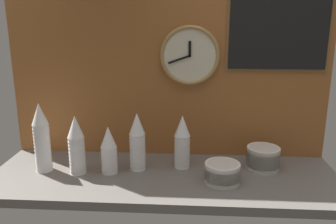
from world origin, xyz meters
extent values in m
cube|color=slate|center=(0.00, 0.00, -0.02)|extent=(1.60, 0.56, 0.04)
cube|color=#A3602D|center=(0.00, 0.27, 0.53)|extent=(1.60, 0.03, 1.05)
cone|color=white|center=(-0.13, 0.05, 0.05)|extent=(0.08, 0.08, 0.10)
cone|color=white|center=(-0.13, 0.05, 0.07)|extent=(0.08, 0.08, 0.10)
cone|color=white|center=(-0.13, 0.05, 0.09)|extent=(0.08, 0.08, 0.10)
cone|color=white|center=(-0.13, 0.05, 0.10)|extent=(0.08, 0.08, 0.10)
cone|color=white|center=(-0.13, 0.05, 0.12)|extent=(0.08, 0.08, 0.10)
cone|color=white|center=(-0.13, 0.05, 0.14)|extent=(0.08, 0.08, 0.10)
cone|color=white|center=(-0.13, 0.05, 0.16)|extent=(0.08, 0.08, 0.10)
cone|color=white|center=(-0.13, 0.05, 0.17)|extent=(0.08, 0.08, 0.10)
cone|color=white|center=(-0.13, 0.05, 0.19)|extent=(0.08, 0.08, 0.10)
cone|color=white|center=(-0.13, 0.05, 0.21)|extent=(0.08, 0.08, 0.10)
cone|color=white|center=(-0.13, 0.05, 0.22)|extent=(0.08, 0.08, 0.10)
cone|color=white|center=(-0.25, 0.00, 0.05)|extent=(0.08, 0.08, 0.10)
cone|color=white|center=(-0.25, 0.00, 0.07)|extent=(0.08, 0.08, 0.10)
cone|color=white|center=(-0.25, 0.00, 0.09)|extent=(0.08, 0.08, 0.10)
cone|color=white|center=(-0.25, 0.00, 0.10)|extent=(0.08, 0.08, 0.10)
cone|color=white|center=(-0.25, 0.00, 0.12)|extent=(0.08, 0.08, 0.10)
cone|color=white|center=(-0.25, 0.00, 0.14)|extent=(0.08, 0.08, 0.10)
cone|color=white|center=(-0.25, 0.00, 0.16)|extent=(0.08, 0.08, 0.10)
cone|color=white|center=(-0.25, 0.00, 0.17)|extent=(0.08, 0.08, 0.10)
cone|color=white|center=(0.08, 0.08, 0.05)|extent=(0.08, 0.08, 0.10)
cone|color=white|center=(0.08, 0.08, 0.07)|extent=(0.08, 0.08, 0.10)
cone|color=white|center=(0.08, 0.08, 0.09)|extent=(0.08, 0.08, 0.10)
cone|color=white|center=(0.08, 0.08, 0.10)|extent=(0.08, 0.08, 0.10)
cone|color=white|center=(0.08, 0.08, 0.12)|extent=(0.08, 0.08, 0.10)
cone|color=white|center=(0.08, 0.08, 0.14)|extent=(0.08, 0.08, 0.10)
cone|color=white|center=(0.08, 0.08, 0.16)|extent=(0.08, 0.08, 0.10)
cone|color=white|center=(0.08, 0.08, 0.17)|extent=(0.08, 0.08, 0.10)
cone|color=white|center=(0.08, 0.08, 0.19)|extent=(0.08, 0.08, 0.10)
cone|color=white|center=(0.08, 0.08, 0.21)|extent=(0.08, 0.08, 0.10)
cone|color=white|center=(-0.57, 0.00, 0.05)|extent=(0.08, 0.08, 0.10)
cone|color=white|center=(-0.57, 0.00, 0.07)|extent=(0.08, 0.08, 0.10)
cone|color=white|center=(-0.57, 0.00, 0.09)|extent=(0.08, 0.08, 0.10)
cone|color=white|center=(-0.57, 0.00, 0.10)|extent=(0.08, 0.08, 0.10)
cone|color=white|center=(-0.57, 0.00, 0.12)|extent=(0.08, 0.08, 0.10)
cone|color=white|center=(-0.57, 0.00, 0.14)|extent=(0.08, 0.08, 0.10)
cone|color=white|center=(-0.57, 0.00, 0.16)|extent=(0.08, 0.08, 0.10)
cone|color=white|center=(-0.57, 0.00, 0.17)|extent=(0.08, 0.08, 0.10)
cone|color=white|center=(-0.57, 0.00, 0.19)|extent=(0.08, 0.08, 0.10)
cone|color=white|center=(-0.57, 0.00, 0.21)|extent=(0.08, 0.08, 0.10)
cone|color=white|center=(-0.57, 0.00, 0.22)|extent=(0.08, 0.08, 0.10)
cone|color=white|center=(-0.57, 0.00, 0.24)|extent=(0.08, 0.08, 0.10)
cone|color=white|center=(-0.57, 0.00, 0.26)|extent=(0.08, 0.08, 0.10)
cone|color=white|center=(-0.57, 0.00, 0.28)|extent=(0.08, 0.08, 0.10)
cone|color=white|center=(-0.40, -0.01, 0.05)|extent=(0.08, 0.08, 0.10)
cone|color=white|center=(-0.40, -0.01, 0.07)|extent=(0.08, 0.08, 0.10)
cone|color=white|center=(-0.40, -0.01, 0.09)|extent=(0.08, 0.08, 0.10)
cone|color=white|center=(-0.40, -0.01, 0.10)|extent=(0.08, 0.08, 0.10)
cone|color=white|center=(-0.40, -0.01, 0.12)|extent=(0.08, 0.08, 0.10)
cone|color=white|center=(-0.40, -0.01, 0.14)|extent=(0.08, 0.08, 0.10)
cone|color=white|center=(-0.40, -0.01, 0.16)|extent=(0.08, 0.08, 0.10)
cone|color=white|center=(-0.40, -0.01, 0.17)|extent=(0.08, 0.08, 0.10)
cone|color=white|center=(-0.40, -0.01, 0.19)|extent=(0.08, 0.08, 0.10)
cone|color=white|center=(-0.40, -0.01, 0.21)|extent=(0.08, 0.08, 0.10)
cone|color=white|center=(-0.40, -0.01, 0.22)|extent=(0.08, 0.08, 0.10)
cylinder|color=beige|center=(0.26, -0.07, 0.02)|extent=(0.16, 0.16, 0.04)
cylinder|color=beige|center=(0.26, -0.07, 0.04)|extent=(0.16, 0.16, 0.04)
cylinder|color=beige|center=(0.26, -0.07, 0.05)|extent=(0.16, 0.16, 0.04)
cylinder|color=beige|center=(0.26, -0.07, 0.07)|extent=(0.16, 0.16, 0.04)
torus|color=white|center=(0.26, -0.07, 0.08)|extent=(0.16, 0.16, 0.01)
cylinder|color=beige|center=(0.47, 0.09, 0.02)|extent=(0.16, 0.16, 0.04)
cylinder|color=beige|center=(0.47, 0.09, 0.04)|extent=(0.16, 0.16, 0.04)
cylinder|color=beige|center=(0.47, 0.09, 0.05)|extent=(0.16, 0.16, 0.04)
cylinder|color=beige|center=(0.47, 0.09, 0.07)|extent=(0.16, 0.16, 0.04)
cylinder|color=beige|center=(0.47, 0.09, 0.09)|extent=(0.16, 0.16, 0.04)
torus|color=white|center=(0.47, 0.09, 0.10)|extent=(0.16, 0.16, 0.01)
cylinder|color=beige|center=(0.11, 0.24, 0.52)|extent=(0.28, 0.02, 0.28)
torus|color=#AD894C|center=(0.11, 0.23, 0.52)|extent=(0.29, 0.02, 0.29)
cube|color=black|center=(0.11, 0.23, 0.56)|extent=(0.01, 0.01, 0.07)
cube|color=black|center=(0.06, 0.23, 0.50)|extent=(0.11, 0.01, 0.04)
cylinder|color=black|center=(0.11, 0.23, 0.52)|extent=(0.01, 0.01, 0.01)
cube|color=olive|center=(0.53, 0.25, 0.70)|extent=(0.49, 0.01, 0.51)
cube|color=black|center=(0.53, 0.24, 0.70)|extent=(0.46, 0.01, 0.49)
camera|label=1|loc=(0.12, -1.51, 0.71)|focal=38.00mm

